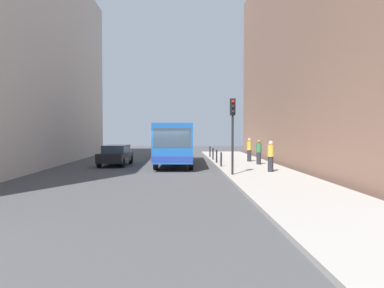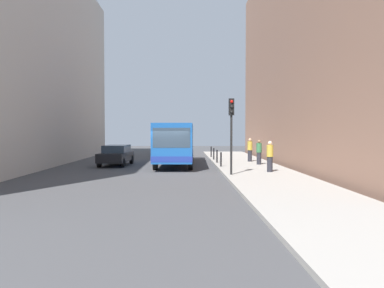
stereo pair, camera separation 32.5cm
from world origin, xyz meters
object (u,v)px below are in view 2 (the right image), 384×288
at_px(bollard_farthest, 211,152).
at_px(pedestrian_near_signal, 270,156).
at_px(car_behind_bus, 175,148).
at_px(pedestrian_mid_sidewalk, 259,152).
at_px(bollard_near, 221,159).
at_px(bollard_mid, 217,156).
at_px(bollard_far, 214,154).
at_px(bus, 176,141).
at_px(pedestrian_far_sidewalk, 250,150).
at_px(car_beside_bus, 116,155).
at_px(traffic_light, 231,122).

relative_size(bollard_farthest, pedestrian_near_signal, 0.53).
height_order(car_behind_bus, pedestrian_mid_sidewalk, pedestrian_mid_sidewalk).
distance_m(car_behind_bus, bollard_near, 13.38).
height_order(car_behind_bus, bollard_mid, car_behind_bus).
xyz_separation_m(bollard_far, pedestrian_near_signal, (2.50, -9.55, 0.42)).
xyz_separation_m(bus, pedestrian_mid_sidewalk, (5.88, -1.78, -0.71)).
bearing_deg(car_behind_bus, pedestrian_mid_sidewalk, 113.91).
bearing_deg(bus, bollard_far, -134.90).
relative_size(pedestrian_mid_sidewalk, pedestrian_far_sidewalk, 0.97).
height_order(car_beside_bus, pedestrian_near_signal, pedestrian_near_signal).
xyz_separation_m(car_behind_bus, traffic_light, (3.46, -17.66, 2.22)).
distance_m(car_behind_bus, bollard_far, 7.57).
height_order(car_behind_bus, bollard_farthest, car_behind_bus).
distance_m(car_beside_bus, traffic_light, 10.67).
height_order(traffic_light, bollard_far, traffic_light).
height_order(bollard_near, bollard_far, same).
relative_size(car_behind_bus, pedestrian_mid_sidewalk, 2.61).
bearing_deg(bollard_mid, traffic_light, -89.27).
bearing_deg(bus, bollard_farthest, -115.50).
relative_size(car_behind_bus, bollard_mid, 4.76).
bearing_deg(pedestrian_near_signal, pedestrian_far_sidewalk, -50.83).
xyz_separation_m(car_beside_bus, traffic_light, (7.48, -7.27, 2.22)).
distance_m(car_beside_bus, car_behind_bus, 11.14).
distance_m(bollard_farthest, pedestrian_near_signal, 12.89).
relative_size(car_beside_bus, car_behind_bus, 0.99).
bearing_deg(bollard_far, car_behind_bus, 116.38).
xyz_separation_m(bus, pedestrian_near_signal, (5.55, -6.64, -0.68)).
xyz_separation_m(bollard_far, pedestrian_far_sidewalk, (2.63, -2.08, 0.43)).
distance_m(car_beside_bus, pedestrian_near_signal, 11.53).
xyz_separation_m(pedestrian_mid_sidewalk, pedestrian_far_sidewalk, (-0.19, 2.61, 0.03)).
height_order(bus, bollard_far, bus).
bearing_deg(traffic_light, car_beside_bus, 135.79).
xyz_separation_m(traffic_light, pedestrian_mid_sidewalk, (2.73, 6.19, -1.99)).
height_order(pedestrian_near_signal, pedestrian_far_sidewalk, pedestrian_far_sidewalk).
bearing_deg(bus, pedestrian_mid_sidewalk, 164.70).
xyz_separation_m(car_behind_bus, bollard_near, (3.36, -12.95, -0.16)).
distance_m(bus, pedestrian_far_sidewalk, 5.79).
bearing_deg(car_beside_bus, bus, -167.41).
relative_size(traffic_light, bollard_farthest, 4.32).
bearing_deg(pedestrian_mid_sidewalk, bollard_mid, -113.65).
xyz_separation_m(traffic_light, bollard_mid, (-0.10, 7.80, -2.38)).
bearing_deg(car_behind_bus, pedestrian_near_signal, 105.29).
bearing_deg(car_behind_bus, traffic_light, 96.66).
bearing_deg(bollard_mid, bollard_far, 90.00).
relative_size(car_beside_bus, traffic_light, 1.10).
xyz_separation_m(bollard_mid, pedestrian_far_sidewalk, (2.63, 1.01, 0.43)).
xyz_separation_m(car_behind_bus, pedestrian_near_signal, (5.86, -16.34, 0.26)).
distance_m(car_behind_bus, bollard_farthest, 5.00).
bearing_deg(pedestrian_mid_sidewalk, car_behind_bus, -145.75).
height_order(car_beside_bus, bollard_far, car_beside_bus).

